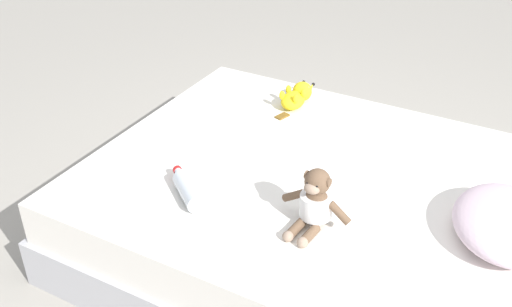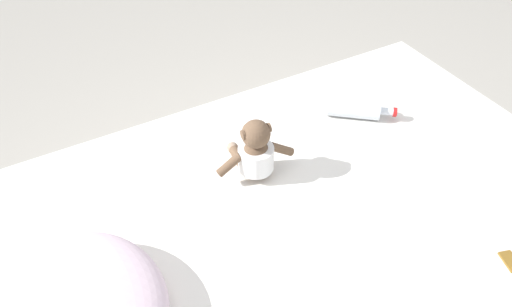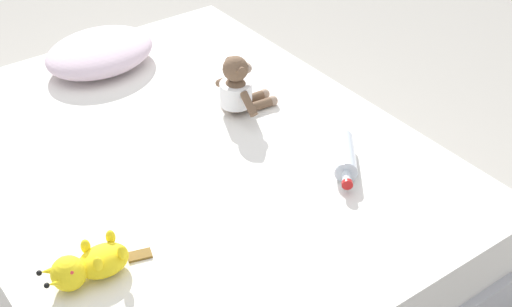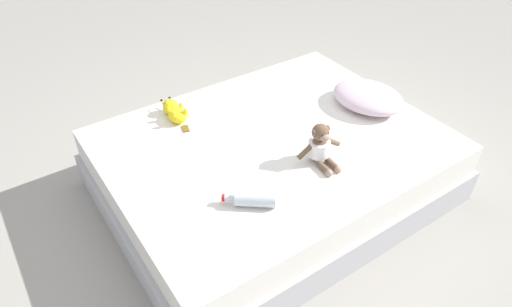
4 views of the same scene
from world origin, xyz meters
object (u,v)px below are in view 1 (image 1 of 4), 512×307
object	(u,v)px
plush_monkey	(315,203)
pillow	(507,223)
plush_yellow_creature	(297,96)
bed	(320,217)
glass_bottle	(189,190)

from	to	relation	value
plush_monkey	pillow	bearing A→B (deg)	112.52
plush_yellow_creature	pillow	bearing A→B (deg)	62.39
bed	plush_yellow_creature	distance (m)	0.71
plush_monkey	plush_yellow_creature	xyz separation A→B (m)	(-0.84, -0.48, -0.05)
plush_monkey	glass_bottle	xyz separation A→B (m)	(0.09, -0.50, -0.06)
pillow	plush_monkey	xyz separation A→B (m)	(0.26, -0.63, 0.03)
pillow	glass_bottle	xyz separation A→B (m)	(0.35, -1.13, -0.03)
glass_bottle	plush_monkey	bearing A→B (deg)	100.03
glass_bottle	pillow	bearing A→B (deg)	107.22
bed	plush_monkey	xyz separation A→B (m)	(0.31, 0.09, 0.31)
pillow	plush_monkey	distance (m)	0.69
pillow	plush_yellow_creature	size ratio (longest dim) A/B	1.65
bed	plush_monkey	bearing A→B (deg)	17.03
bed	plush_yellow_creature	world-z (taller)	plush_yellow_creature
plush_monkey	glass_bottle	distance (m)	0.51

